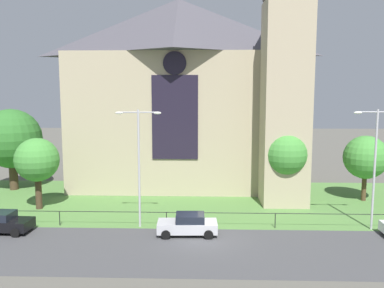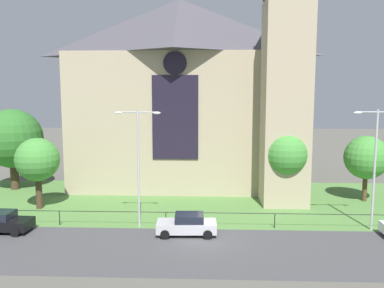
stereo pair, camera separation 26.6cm
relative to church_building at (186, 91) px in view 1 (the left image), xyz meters
name	(u,v)px [view 1 (the left image)]	position (x,y,z in m)	size (l,w,h in m)	color
ground	(205,200)	(2.13, -6.83, -10.27)	(160.00, 160.00, 0.00)	#56544C
road_asphalt	(205,250)	(2.13, -18.83, -10.27)	(120.00, 8.00, 0.01)	#424244
grass_verge	(205,206)	(2.13, -8.83, -10.27)	(120.00, 20.00, 0.01)	#517F3D
church_building	(186,91)	(0.00, 0.00, 0.00)	(23.20, 16.20, 26.00)	tan
iron_railing	(166,214)	(-0.77, -14.33, -9.29)	(32.58, 0.07, 1.13)	black
tree_right_near	(286,155)	(9.18, -8.57, -5.61)	(3.76, 3.76, 6.60)	#423021
tree_left_far	(12,139)	(-17.88, -3.11, -4.95)	(6.12, 6.12, 8.42)	#423021
tree_left_near	(37,160)	(-12.32, -9.98, -6.00)	(3.76, 3.76, 6.20)	#423021
tree_right_far	(366,157)	(16.98, -6.35, -6.18)	(4.01, 4.01, 6.12)	#4C3823
streetlamp_near	(139,154)	(-2.76, -14.43, -4.73)	(3.37, 0.26, 8.80)	#B2B2B7
streetlamp_far	(375,155)	(14.39, -14.43, -4.70)	(3.37, 0.26, 8.84)	#B2B2B7
parked_car_black	(1,222)	(-12.55, -15.97, -9.53)	(4.28, 2.19, 1.51)	black
parked_car_silver	(188,224)	(0.92, -16.01, -9.53)	(4.26, 2.14, 1.51)	#B7B7BC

